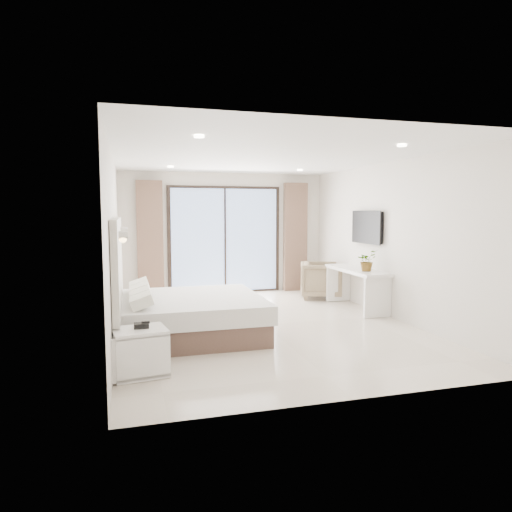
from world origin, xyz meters
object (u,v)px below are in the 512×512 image
(console_desk, at_px, (356,279))
(armchair, at_px, (321,278))
(nightstand, at_px, (140,352))
(bed, at_px, (189,316))

(console_desk, relative_size, armchair, 2.02)
(nightstand, bearing_deg, bed, 54.91)
(armchair, bearing_deg, console_desk, -150.99)
(nightstand, height_order, armchair, armchair)
(bed, xyz_separation_m, console_desk, (3.30, 1.04, 0.26))
(bed, bearing_deg, console_desk, 17.48)
(nightstand, xyz_separation_m, armchair, (3.85, 3.74, 0.16))
(console_desk, bearing_deg, nightstand, -147.94)
(bed, xyz_separation_m, armchair, (3.11, 2.25, 0.12))
(armchair, bearing_deg, nightstand, 154.27)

